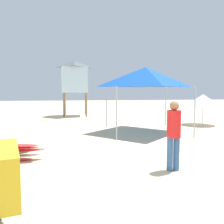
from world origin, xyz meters
TOP-DOWN VIEW (x-y plane):
  - ground at (0.00, 0.00)m, footprint 80.00×80.00m
  - lifeguard_far_right at (1.30, 1.97)m, footprint 0.32×0.32m
  - popup_canopy at (2.13, 7.16)m, footprint 3.18×3.18m
  - lifeguard_tower at (-1.04, 14.38)m, footprint 1.98×1.98m
  - beach_umbrella_left at (5.82, 8.80)m, footprint 1.79×1.79m

SIDE VIEW (x-z plane):
  - ground at x=0.00m, z-range 0.00..0.00m
  - lifeguard_far_right at x=1.30m, z-range 0.12..1.75m
  - beach_umbrella_left at x=5.82m, z-range 0.51..2.17m
  - popup_canopy at x=2.13m, z-range 1.01..3.91m
  - lifeguard_tower at x=-1.04m, z-range 0.86..4.82m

